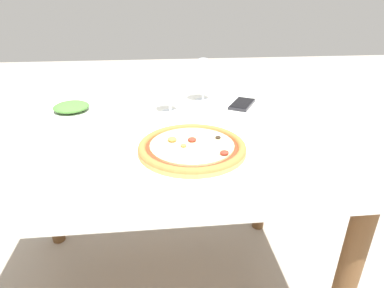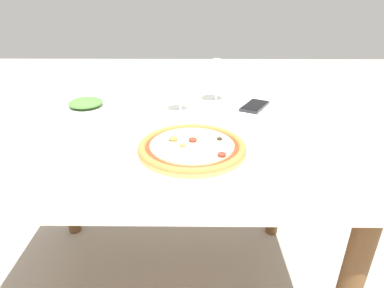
{
  "view_description": "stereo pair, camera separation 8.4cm",
  "coord_description": "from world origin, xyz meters",
  "px_view_note": "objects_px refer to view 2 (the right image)",
  "views": [
    {
      "loc": [
        0.03,
        -0.94,
        1.13
      ],
      "look_at": [
        0.1,
        -0.19,
        0.77
      ],
      "focal_mm": 30.0,
      "sensor_mm": 36.0,
      "label": 1
    },
    {
      "loc": [
        0.11,
        -0.95,
        1.13
      ],
      "look_at": [
        0.1,
        -0.19,
        0.77
      ],
      "focal_mm": 30.0,
      "sensor_mm": 36.0,
      "label": 2
    }
  ],
  "objects_px": {
    "wine_glass_far_right": "(217,71)",
    "dining_table": "(161,153)",
    "fork": "(29,118)",
    "cell_phone": "(255,106)",
    "wine_glass_far_left": "(180,83)",
    "side_plate": "(86,105)",
    "pizza_plate": "(192,148)"
  },
  "relations": [
    {
      "from": "wine_glass_far_right",
      "to": "side_plate",
      "type": "relative_size",
      "value": 0.8
    },
    {
      "from": "pizza_plate",
      "to": "fork",
      "type": "xyz_separation_m",
      "value": [
        -0.56,
        0.26,
        -0.01
      ]
    },
    {
      "from": "fork",
      "to": "cell_phone",
      "type": "height_order",
      "value": "cell_phone"
    },
    {
      "from": "fork",
      "to": "wine_glass_far_right",
      "type": "distance_m",
      "value": 0.69
    },
    {
      "from": "fork",
      "to": "cell_phone",
      "type": "relative_size",
      "value": 1.06
    },
    {
      "from": "wine_glass_far_right",
      "to": "cell_phone",
      "type": "bearing_deg",
      "value": -26.03
    },
    {
      "from": "cell_phone",
      "to": "side_plate",
      "type": "height_order",
      "value": "side_plate"
    },
    {
      "from": "dining_table",
      "to": "pizza_plate",
      "type": "xyz_separation_m",
      "value": [
        0.1,
        -0.19,
        0.11
      ]
    },
    {
      "from": "dining_table",
      "to": "fork",
      "type": "xyz_separation_m",
      "value": [
        -0.45,
        0.07,
        0.09
      ]
    },
    {
      "from": "pizza_plate",
      "to": "side_plate",
      "type": "height_order",
      "value": "pizza_plate"
    },
    {
      "from": "dining_table",
      "to": "fork",
      "type": "distance_m",
      "value": 0.47
    },
    {
      "from": "side_plate",
      "to": "dining_table",
      "type": "bearing_deg",
      "value": -30.49
    },
    {
      "from": "side_plate",
      "to": "fork",
      "type": "bearing_deg",
      "value": -149.54
    },
    {
      "from": "dining_table",
      "to": "cell_phone",
      "type": "distance_m",
      "value": 0.4
    },
    {
      "from": "dining_table",
      "to": "wine_glass_far_left",
      "type": "bearing_deg",
      "value": 67.39
    },
    {
      "from": "fork",
      "to": "cell_phone",
      "type": "distance_m",
      "value": 0.8
    },
    {
      "from": "wine_glass_far_left",
      "to": "cell_phone",
      "type": "xyz_separation_m",
      "value": [
        0.28,
        0.05,
        -0.1
      ]
    },
    {
      "from": "fork",
      "to": "side_plate",
      "type": "height_order",
      "value": "side_plate"
    },
    {
      "from": "dining_table",
      "to": "cell_phone",
      "type": "bearing_deg",
      "value": 30.2
    },
    {
      "from": "dining_table",
      "to": "wine_glass_far_left",
      "type": "xyz_separation_m",
      "value": [
        0.06,
        0.14,
        0.2
      ]
    },
    {
      "from": "pizza_plate",
      "to": "cell_phone",
      "type": "xyz_separation_m",
      "value": [
        0.23,
        0.38,
        -0.01
      ]
    },
    {
      "from": "dining_table",
      "to": "side_plate",
      "type": "relative_size",
      "value": 5.88
    },
    {
      "from": "wine_glass_far_right",
      "to": "dining_table",
      "type": "bearing_deg",
      "value": -126.25
    },
    {
      "from": "wine_glass_far_left",
      "to": "dining_table",
      "type": "bearing_deg",
      "value": -112.61
    },
    {
      "from": "wine_glass_far_right",
      "to": "pizza_plate",
      "type": "bearing_deg",
      "value": -101.18
    },
    {
      "from": "pizza_plate",
      "to": "wine_glass_far_left",
      "type": "xyz_separation_m",
      "value": [
        -0.04,
        0.33,
        0.09
      ]
    },
    {
      "from": "dining_table",
      "to": "wine_glass_far_left",
      "type": "relative_size",
      "value": 8.3
    },
    {
      "from": "dining_table",
      "to": "fork",
      "type": "relative_size",
      "value": 7.33
    },
    {
      "from": "pizza_plate",
      "to": "wine_glass_far_right",
      "type": "height_order",
      "value": "wine_glass_far_right"
    },
    {
      "from": "cell_phone",
      "to": "dining_table",
      "type": "bearing_deg",
      "value": -149.8
    },
    {
      "from": "wine_glass_far_right",
      "to": "wine_glass_far_left",
      "type": "bearing_deg",
      "value": -137.97
    },
    {
      "from": "pizza_plate",
      "to": "dining_table",
      "type": "bearing_deg",
      "value": 119.25
    }
  ]
}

